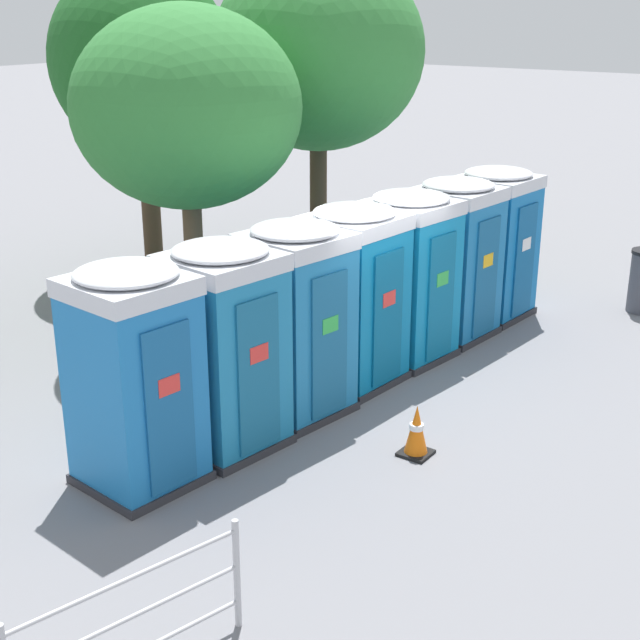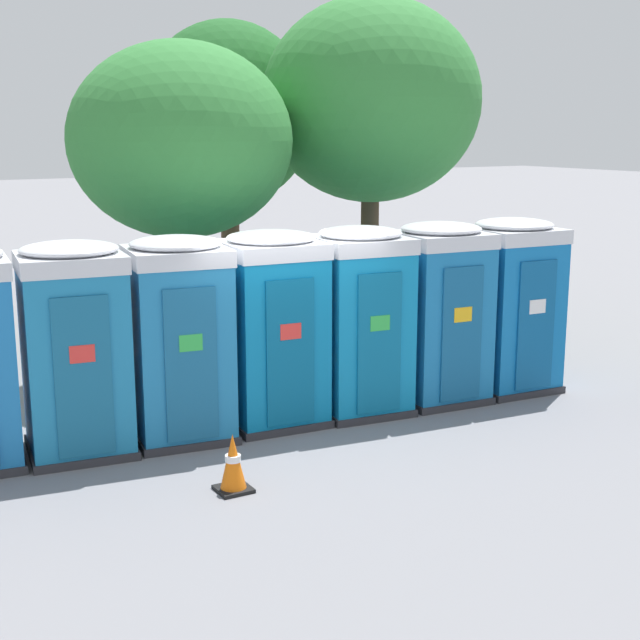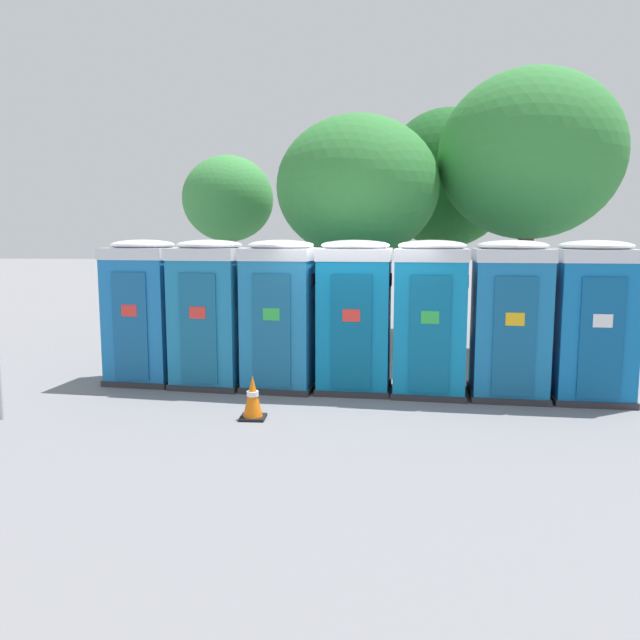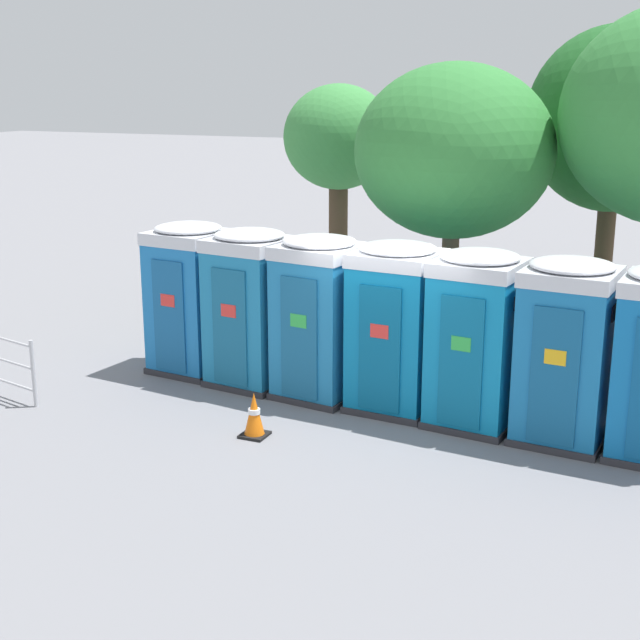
{
  "view_description": "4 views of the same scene",
  "coord_description": "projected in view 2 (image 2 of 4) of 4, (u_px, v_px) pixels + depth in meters",
  "views": [
    {
      "loc": [
        -9.81,
        -6.45,
        5.1
      ],
      "look_at": [
        -0.74,
        -0.03,
        1.11
      ],
      "focal_mm": 50.0,
      "sensor_mm": 36.0,
      "label": 1
    },
    {
      "loc": [
        -5.12,
        -10.11,
        3.81
      ],
      "look_at": [
        0.66,
        -0.17,
        1.32
      ],
      "focal_mm": 50.0,
      "sensor_mm": 36.0,
      "label": 2
    },
    {
      "loc": [
        0.15,
        -10.5,
        2.6
      ],
      "look_at": [
        -0.6,
        -0.04,
        1.19
      ],
      "focal_mm": 35.0,
      "sensor_mm": 36.0,
      "label": 3
    },
    {
      "loc": [
        3.98,
        -12.16,
        4.77
      ],
      "look_at": [
        -1.28,
        0.03,
        1.21
      ],
      "focal_mm": 50.0,
      "sensor_mm": 36.0,
      "label": 4
    }
  ],
  "objects": [
    {
      "name": "ground_plane",
      "position": [
        271.0,
        420.0,
        11.87
      ],
      "size": [
        120.0,
        120.0,
        0.0
      ],
      "primitive_type": "plane",
      "color": "slate"
    },
    {
      "name": "portapotty_1",
      "position": [
        75.0,
        348.0,
        10.44
      ],
      "size": [
        1.35,
        1.34,
        2.54
      ],
      "color": "#2D2D33",
      "rests_on": "ground"
    },
    {
      "name": "portapotty_2",
      "position": [
        179.0,
        338.0,
        10.95
      ],
      "size": [
        1.35,
        1.35,
        2.54
      ],
      "color": "#2D2D33",
      "rests_on": "ground"
    },
    {
      "name": "portapotty_3",
      "position": [
        272.0,
        327.0,
        11.52
      ],
      "size": [
        1.31,
        1.29,
        2.54
      ],
      "color": "#2D2D33",
      "rests_on": "ground"
    },
    {
      "name": "portapotty_4",
      "position": [
        360.0,
        319.0,
        12.0
      ],
      "size": [
        1.32,
        1.33,
        2.54
      ],
      "color": "#2D2D33",
      "rests_on": "ground"
    },
    {
      "name": "portapotty_5",
      "position": [
        439.0,
        311.0,
        12.52
      ],
      "size": [
        1.3,
        1.3,
        2.54
      ],
      "color": "#2D2D33",
      "rests_on": "ground"
    },
    {
      "name": "portapotty_6",
      "position": [
        511.0,
        304.0,
        13.06
      ],
      "size": [
        1.3,
        1.29,
        2.54
      ],
      "color": "#2D2D33",
      "rests_on": "ground"
    },
    {
      "name": "street_tree_1",
      "position": [
        228.0,
        115.0,
        17.32
      ],
      "size": [
        3.39,
        3.39,
        5.85
      ],
      "color": "#4C3826",
      "rests_on": "ground"
    },
    {
      "name": "street_tree_2",
      "position": [
        371.0,
        101.0,
        15.29
      ],
      "size": [
        3.77,
        3.77,
        6.01
      ],
      "color": "#4C3826",
      "rests_on": "ground"
    },
    {
      "name": "street_tree_3",
      "position": [
        181.0,
        141.0,
        13.54
      ],
      "size": [
        3.42,
        3.42,
        5.11
      ],
      "color": "brown",
      "rests_on": "ground"
    },
    {
      "name": "traffic_cone",
      "position": [
        233.0,
        463.0,
        9.48
      ],
      "size": [
        0.36,
        0.36,
        0.64
      ],
      "color": "black",
      "rests_on": "ground"
    }
  ]
}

